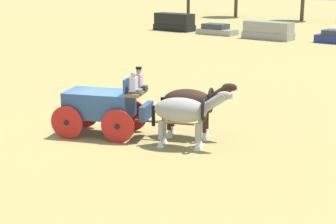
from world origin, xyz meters
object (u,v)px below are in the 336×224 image
show_wagon (103,105)px  parked_vehicle_b (217,30)px  draft_horse_near (191,103)px  parked_vehicle_a (174,22)px  draft_horse_off (184,112)px  parked_vehicle_c (268,31)px

show_wagon → parked_vehicle_b: (-11.39, 34.84, -0.78)m
show_wagon → draft_horse_near: size_ratio=1.89×
draft_horse_near → parked_vehicle_b: size_ratio=0.68×
show_wagon → parked_vehicle_b: 36.66m
show_wagon → parked_vehicle_b: size_ratio=1.28×
show_wagon → parked_vehicle_a: size_ratio=1.15×
show_wagon → draft_horse_near: bearing=26.1°
draft_horse_off → show_wagon: bearing=-174.8°
draft_horse_off → parked_vehicle_a: size_ratio=0.61×
show_wagon → draft_horse_off: size_ratio=1.89×
draft_horse_near → draft_horse_off: bearing=-74.1°
parked_vehicle_a → parked_vehicle_b: (5.75, -1.01, -0.46)m
show_wagon → parked_vehicle_c: 34.07m
draft_horse_near → parked_vehicle_c: bearing=104.7°
show_wagon → draft_horse_near: (3.20, 1.57, 0.16)m
draft_horse_near → show_wagon: bearing=-153.9°
parked_vehicle_a → parked_vehicle_b: bearing=-10.0°
draft_horse_off → parked_vehicle_a: 41.12m
draft_horse_near → draft_horse_off: 1.30m
draft_horse_near → parked_vehicle_a: draft_horse_near is taller
draft_horse_off → parked_vehicle_a: (-20.70, 35.53, -0.45)m
parked_vehicle_a → show_wagon: bearing=-64.5°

